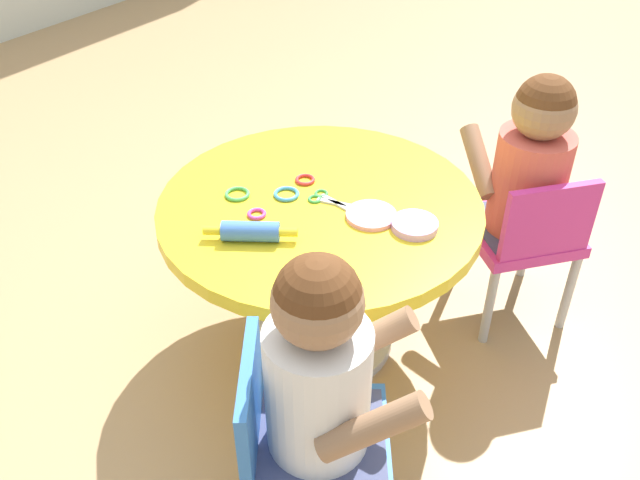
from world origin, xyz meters
name	(u,v)px	position (x,y,z in m)	size (l,w,h in m)	color
ground_plane	(320,338)	(0.00, 0.00, 0.00)	(10.00, 10.00, 0.00)	tan
craft_table	(320,240)	(0.00, 0.00, 0.38)	(0.86, 0.86, 0.50)	silver
child_chair_left	(301,441)	(-0.52, -0.32, 0.31)	(0.42, 0.42, 0.54)	#B7B7BC
seated_child_left	(320,367)	(-0.49, -0.36, 0.53)	(0.42, 0.44, 0.51)	#3F4772
child_chair_right	(524,235)	(0.44, -0.42, 0.31)	(0.42, 0.42, 0.54)	#B7B7BC
seated_child_right	(532,162)	(0.47, -0.39, 0.53)	(0.43, 0.44, 0.51)	#3F4772
rolling_pin	(250,231)	(-0.23, 0.04, 0.53)	(0.15, 0.20, 0.05)	#3F72CC
craft_scissors	(326,200)	(0.02, -0.01, 0.50)	(0.08, 0.14, 0.01)	silver
playdough_blob_0	(371,215)	(0.02, -0.15, 0.51)	(0.13, 0.13, 0.01)	pink
playdough_blob_1	(415,225)	(0.04, -0.26, 0.51)	(0.12, 0.12, 0.02)	#CC99E5
cookie_cutter_0	(305,180)	(0.06, 0.09, 0.51)	(0.06, 0.06, 0.01)	red
cookie_cutter_1	(257,214)	(-0.14, 0.10, 0.51)	(0.05, 0.05, 0.01)	#D83FA5
cookie_cutter_2	(286,194)	(-0.03, 0.09, 0.51)	(0.07, 0.07, 0.01)	#3F99D8
cookie_cutter_3	(237,194)	(-0.10, 0.20, 0.51)	(0.07, 0.07, 0.01)	#4CB259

